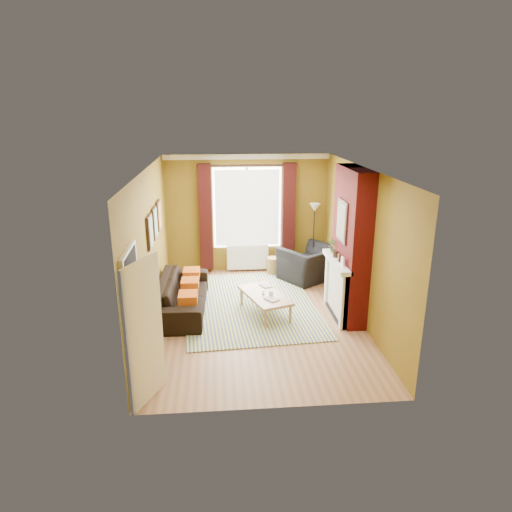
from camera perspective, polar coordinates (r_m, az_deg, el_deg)
name	(u,v)px	position (r m, az deg, el deg)	size (l,w,h in m)	color
ground	(257,318)	(8.72, 0.14, -7.72)	(5.50, 5.50, 0.00)	#906241
room_walls	(289,243)	(8.55, 4.17, 1.64)	(3.82, 5.54, 2.83)	brown
striped_rug	(249,304)	(9.28, -0.87, -6.01)	(2.81, 3.72, 0.02)	#354292
sofa	(182,294)	(9.02, -9.18, -4.75)	(2.26, 0.89, 0.66)	black
armchair	(309,264)	(10.54, 6.68, -0.95)	(1.19, 1.04, 0.77)	black
coffee_table	(265,296)	(8.71, 1.12, -5.04)	(1.00, 1.39, 0.42)	tan
wicker_stool	(274,266)	(10.91, 2.21, -1.21)	(0.36, 0.36, 0.40)	olive
floor_lamp	(314,219)	(10.75, 7.30, 4.66)	(0.33, 0.33, 1.69)	black
book_a	(268,300)	(8.38, 1.49, -5.56)	(0.19, 0.26, 0.02)	#999999
book_b	(262,286)	(9.04, 0.70, -3.78)	(0.19, 0.26, 0.02)	#999999
mug	(271,294)	(8.56, 1.88, -4.82)	(0.10, 0.10, 0.09)	#999999
tv_remote	(263,293)	(8.70, 0.91, -4.67)	(0.06, 0.15, 0.02)	#242427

